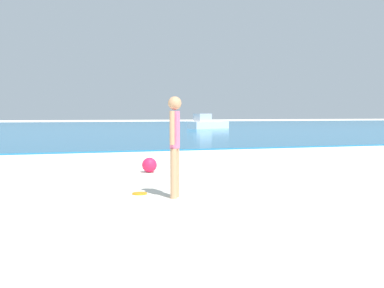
# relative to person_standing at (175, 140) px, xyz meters

# --- Properties ---
(water) EXTENTS (160.00, 60.00, 0.06)m
(water) POSITION_rel_person_standing_xyz_m (1.27, 39.35, -0.90)
(water) COLOR #1E6B9E
(water) RESTS_ON ground
(person_standing) EXTENTS (0.24, 0.33, 1.64)m
(person_standing) POSITION_rel_person_standing_xyz_m (0.00, 0.00, 0.00)
(person_standing) COLOR tan
(person_standing) RESTS_ON ground
(frisbee) EXTENTS (0.26, 0.26, 0.03)m
(frisbee) POSITION_rel_person_standing_xyz_m (-0.48, 0.52, -0.92)
(frisbee) COLOR orange
(frisbee) RESTS_ON ground
(boat_far) EXTENTS (4.01, 2.60, 1.30)m
(boat_far) POSITION_rel_person_standing_xyz_m (12.04, 31.66, -0.42)
(boat_far) COLOR white
(boat_far) RESTS_ON water
(beach_ball) EXTENTS (0.35, 0.35, 0.35)m
(beach_ball) POSITION_rel_person_standing_xyz_m (0.37, 3.41, -0.76)
(beach_ball) COLOR #E51E4C
(beach_ball) RESTS_ON ground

